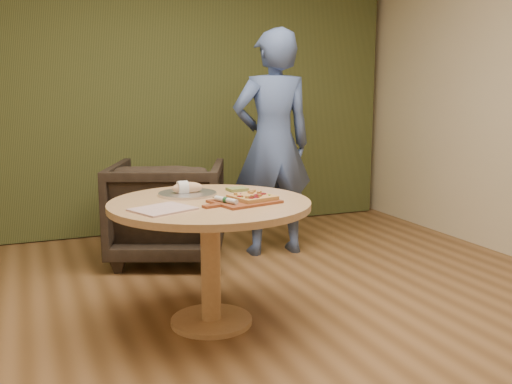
{
  "coord_description": "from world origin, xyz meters",
  "views": [
    {
      "loc": [
        -1.25,
        -2.62,
        1.39
      ],
      "look_at": [
        -0.07,
        0.25,
        0.83
      ],
      "focal_mm": 40.0,
      "sensor_mm": 36.0,
      "label": 1
    }
  ],
  "objects_px": {
    "armchair": "(168,206)",
    "person_standing": "(273,144)",
    "flatbread_pizza": "(253,197)",
    "pizza_paddle": "(243,202)",
    "pedestal_table": "(210,225)",
    "bread_roll": "(186,188)",
    "serving_tray": "(187,194)",
    "cutlery_roll": "(226,200)"
  },
  "relations": [
    {
      "from": "armchair",
      "to": "person_standing",
      "type": "height_order",
      "value": "person_standing"
    },
    {
      "from": "flatbread_pizza",
      "to": "person_standing",
      "type": "bearing_deg",
      "value": 61.72
    },
    {
      "from": "pizza_paddle",
      "to": "armchair",
      "type": "xyz_separation_m",
      "value": [
        -0.08,
        1.52,
        -0.31
      ]
    },
    {
      "from": "pedestal_table",
      "to": "bread_roll",
      "type": "xyz_separation_m",
      "value": [
        -0.08,
        0.24,
        0.18
      ]
    },
    {
      "from": "bread_roll",
      "to": "serving_tray",
      "type": "bearing_deg",
      "value": 0.0
    },
    {
      "from": "pizza_paddle",
      "to": "flatbread_pizza",
      "type": "distance_m",
      "value": 0.07
    },
    {
      "from": "pizza_paddle",
      "to": "serving_tray",
      "type": "bearing_deg",
      "value": 107.69
    },
    {
      "from": "pedestal_table",
      "to": "pizza_paddle",
      "type": "distance_m",
      "value": 0.25
    },
    {
      "from": "armchair",
      "to": "person_standing",
      "type": "xyz_separation_m",
      "value": [
        0.87,
        -0.15,
        0.49
      ]
    },
    {
      "from": "pedestal_table",
      "to": "flatbread_pizza",
      "type": "bearing_deg",
      "value": -26.3
    },
    {
      "from": "pedestal_table",
      "to": "flatbread_pizza",
      "type": "relative_size",
      "value": 4.4
    },
    {
      "from": "pizza_paddle",
      "to": "bread_roll",
      "type": "relative_size",
      "value": 2.44
    },
    {
      "from": "serving_tray",
      "to": "bread_roll",
      "type": "relative_size",
      "value": 1.84
    },
    {
      "from": "serving_tray",
      "to": "armchair",
      "type": "distance_m",
      "value": 1.2
    },
    {
      "from": "pedestal_table",
      "to": "serving_tray",
      "type": "bearing_deg",
      "value": 105.39
    },
    {
      "from": "flatbread_pizza",
      "to": "person_standing",
      "type": "relative_size",
      "value": 0.14
    },
    {
      "from": "bread_roll",
      "to": "pedestal_table",
      "type": "bearing_deg",
      "value": -72.66
    },
    {
      "from": "serving_tray",
      "to": "person_standing",
      "type": "xyz_separation_m",
      "value": [
        1.02,
        1.01,
        0.18
      ]
    },
    {
      "from": "serving_tray",
      "to": "person_standing",
      "type": "relative_size",
      "value": 0.19
    },
    {
      "from": "flatbread_pizza",
      "to": "person_standing",
      "type": "xyz_separation_m",
      "value": [
        0.73,
        1.36,
        0.16
      ]
    },
    {
      "from": "flatbread_pizza",
      "to": "bread_roll",
      "type": "distance_m",
      "value": 0.46
    },
    {
      "from": "pedestal_table",
      "to": "flatbread_pizza",
      "type": "height_order",
      "value": "flatbread_pizza"
    },
    {
      "from": "pedestal_table",
      "to": "pizza_paddle",
      "type": "relative_size",
      "value": 2.49
    },
    {
      "from": "pizza_paddle",
      "to": "cutlery_roll",
      "type": "distance_m",
      "value": 0.12
    },
    {
      "from": "flatbread_pizza",
      "to": "cutlery_roll",
      "type": "height_order",
      "value": "flatbread_pizza"
    },
    {
      "from": "pizza_paddle",
      "to": "serving_tray",
      "type": "distance_m",
      "value": 0.43
    },
    {
      "from": "pizza_paddle",
      "to": "serving_tray",
      "type": "relative_size",
      "value": 1.32
    },
    {
      "from": "flatbread_pizza",
      "to": "serving_tray",
      "type": "xyz_separation_m",
      "value": [
        -0.29,
        0.35,
        -0.02
      ]
    },
    {
      "from": "flatbread_pizza",
      "to": "person_standing",
      "type": "distance_m",
      "value": 1.55
    },
    {
      "from": "bread_roll",
      "to": "flatbread_pizza",
      "type": "bearing_deg",
      "value": -49.63
    },
    {
      "from": "bread_roll",
      "to": "person_standing",
      "type": "distance_m",
      "value": 1.45
    },
    {
      "from": "serving_tray",
      "to": "flatbread_pizza",
      "type": "bearing_deg",
      "value": -50.48
    },
    {
      "from": "serving_tray",
      "to": "armchair",
      "type": "relative_size",
      "value": 0.39
    },
    {
      "from": "pedestal_table",
      "to": "pizza_paddle",
      "type": "bearing_deg",
      "value": -38.3
    },
    {
      "from": "flatbread_pizza",
      "to": "bread_roll",
      "type": "bearing_deg",
      "value": 130.37
    },
    {
      "from": "pizza_paddle",
      "to": "person_standing",
      "type": "xyz_separation_m",
      "value": [
        0.79,
        1.37,
        0.18
      ]
    },
    {
      "from": "cutlery_roll",
      "to": "serving_tray",
      "type": "xyz_separation_m",
      "value": [
        -0.11,
        0.39,
        -0.02
      ]
    },
    {
      "from": "cutlery_roll",
      "to": "armchair",
      "type": "relative_size",
      "value": 0.21
    },
    {
      "from": "pedestal_table",
      "to": "armchair",
      "type": "bearing_deg",
      "value": 86.67
    },
    {
      "from": "pizza_paddle",
      "to": "bread_roll",
      "type": "bearing_deg",
      "value": 108.68
    },
    {
      "from": "pizza_paddle",
      "to": "bread_roll",
      "type": "xyz_separation_m",
      "value": [
        -0.23,
        0.37,
        0.04
      ]
    },
    {
      "from": "cutlery_roll",
      "to": "serving_tray",
      "type": "relative_size",
      "value": 0.54
    }
  ]
}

